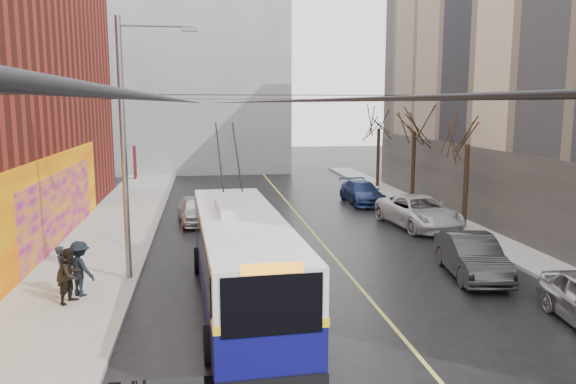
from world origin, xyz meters
name	(u,v)px	position (x,y,z in m)	size (l,w,h in m)	color
sidewalk_left	(90,266)	(-8.00, 12.00, 0.07)	(4.00, 60.00, 0.15)	gray
sidewalk_right	(506,248)	(9.00, 12.00, 0.07)	(2.00, 60.00, 0.15)	gray
lane_line	(324,245)	(1.50, 14.00, 0.00)	(0.12, 50.00, 0.01)	#BFB74C
building_far	(176,72)	(-6.00, 44.99, 9.02)	(20.50, 12.10, 18.00)	gray
streetlight_pole	(128,143)	(-6.14, 10.00, 4.85)	(2.65, 0.60, 9.00)	slate
catenary_wires	(228,102)	(-2.54, 14.77, 6.25)	(18.00, 60.00, 0.22)	black
tree_near	(469,128)	(9.00, 16.00, 4.98)	(3.20, 3.20, 6.40)	black
tree_mid	(415,119)	(9.00, 23.00, 5.25)	(3.20, 3.20, 6.68)	black
tree_far	(379,118)	(9.00, 30.00, 5.14)	(3.20, 3.20, 6.57)	black
pigeons_flying	(217,75)	(-3.12, 10.54, 7.13)	(1.97, 3.86, 1.17)	slate
trolleybus	(242,258)	(-2.55, 7.09, 1.51)	(3.07, 11.57, 5.44)	#0C0B57
parked_car_b	(472,256)	(5.80, 8.80, 0.76)	(1.60, 4.58, 1.51)	#2B2A2D
parked_car_c	(419,212)	(7.00, 16.86, 0.79)	(2.61, 5.66, 1.57)	silver
parked_car_d	(362,192)	(6.05, 23.82, 0.69)	(1.94, 4.76, 1.38)	navy
following_car	(196,210)	(-4.11, 19.45, 0.71)	(1.68, 4.19, 1.43)	silver
pedestrian_a	(62,270)	(-8.19, 8.68, 0.92)	(0.56, 0.37, 1.55)	black
pedestrian_b	(71,275)	(-7.71, 7.75, 1.00)	(0.83, 0.65, 1.71)	black
pedestrian_c	(80,268)	(-7.58, 8.34, 1.03)	(1.14, 0.65, 1.76)	black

